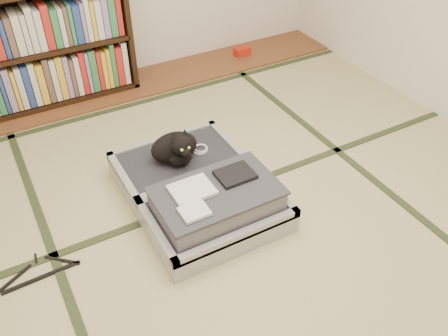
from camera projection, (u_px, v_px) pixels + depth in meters
floor at (246, 238)px, 2.73m from camera, size 4.50×4.50×0.00m
wood_strip at (126, 86)px, 4.08m from camera, size 4.00×0.50×0.02m
red_item at (242, 51)px, 4.52m from camera, size 0.15×0.09×0.07m
tatami_borders at (206, 188)px, 3.06m from camera, size 4.00×4.50×0.01m
bookcase at (40, 50)px, 3.62m from camera, size 1.39×0.32×0.92m
suitcase at (200, 191)px, 2.87m from camera, size 0.79×1.05×0.31m
cat at (176, 148)px, 2.97m from camera, size 0.35×0.35×0.28m
cable_coil at (200, 149)px, 3.12m from camera, size 0.11×0.11×0.03m
hanger at (40, 273)px, 2.52m from camera, size 0.42×0.20×0.01m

